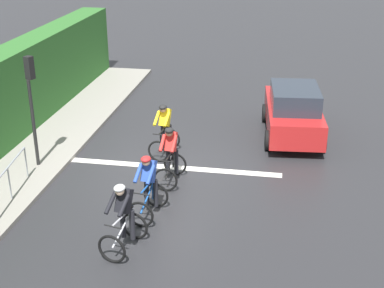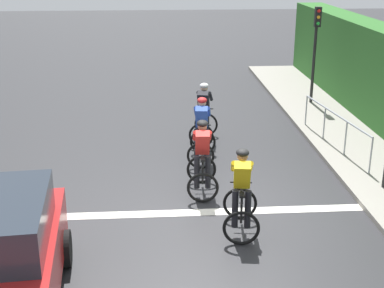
% 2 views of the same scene
% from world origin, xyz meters
% --- Properties ---
extents(ground_plane, '(80.00, 80.00, 0.00)m').
position_xyz_m(ground_plane, '(0.00, 0.00, 0.00)').
color(ground_plane, '#28282B').
extents(road_marking_stop_line, '(7.00, 0.30, 0.01)m').
position_xyz_m(road_marking_stop_line, '(0.00, -0.04, 0.00)').
color(road_marking_stop_line, silver).
rests_on(road_marking_stop_line, ground).
extents(cyclist_lead, '(0.90, 1.21, 1.66)m').
position_xyz_m(cyclist_lead, '(-0.10, 4.30, 0.80)').
color(cyclist_lead, black).
rests_on(cyclist_lead, ground).
extents(cyclist_second, '(0.82, 1.16, 1.66)m').
position_xyz_m(cyclist_second, '(-0.29, 2.78, 0.80)').
color(cyclist_second, black).
rests_on(cyclist_second, ground).
extents(cyclist_mid, '(0.74, 1.12, 1.66)m').
position_xyz_m(cyclist_mid, '(-0.44, 0.90, 0.80)').
color(cyclist_mid, black).
rests_on(cyclist_mid, ground).
extents(cyclist_fourth, '(0.81, 1.16, 1.66)m').
position_xyz_m(cyclist_fourth, '(0.14, -0.91, 0.80)').
color(cyclist_fourth, black).
rests_on(cyclist_fourth, ground).
extents(car_red, '(2.15, 4.23, 1.76)m').
position_xyz_m(car_red, '(-3.74, -3.11, 0.87)').
color(car_red, '#B21E1E').
rests_on(car_red, ground).
extents(traffic_light_near_crossing, '(0.25, 0.30, 3.34)m').
position_xyz_m(traffic_light_near_crossing, '(3.57, 0.63, 2.22)').
color(traffic_light_near_crossing, black).
rests_on(traffic_light_near_crossing, ground).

